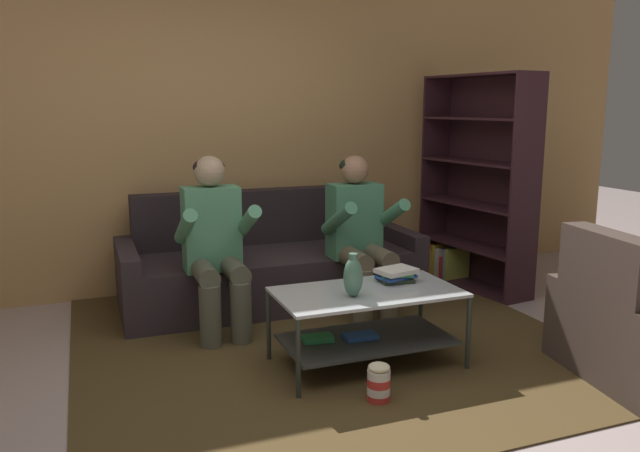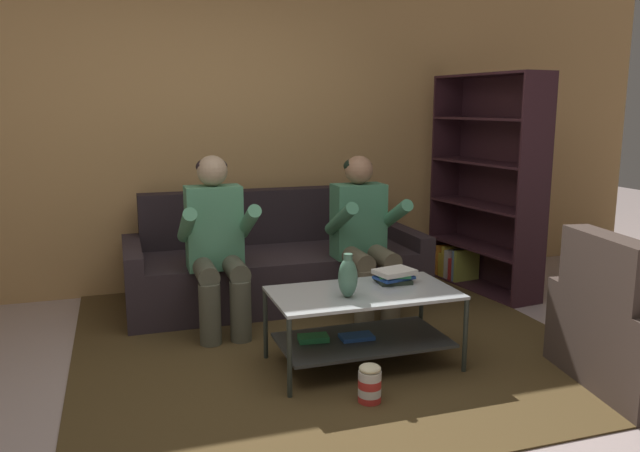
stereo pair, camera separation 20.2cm
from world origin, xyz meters
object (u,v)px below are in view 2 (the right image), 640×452
(popcorn_tub, at_px, (370,384))
(person_seated_left, at_px, (217,238))
(coffee_table, at_px, (362,317))
(bookshelf, at_px, (486,196))
(couch, at_px, (275,266))
(vase, at_px, (348,277))
(book_stack, at_px, (394,276))
(person_seated_right, at_px, (364,230))

(popcorn_tub, bearing_deg, person_seated_left, 112.95)
(person_seated_left, bearing_deg, coffee_table, -51.64)
(popcorn_tub, bearing_deg, bookshelf, 44.23)
(couch, xyz_separation_m, vase, (0.05, -1.50, 0.30))
(book_stack, bearing_deg, person_seated_left, 141.08)
(couch, xyz_separation_m, person_seated_right, (0.54, -0.54, 0.36))
(vase, height_order, popcorn_tub, vase)
(couch, distance_m, bookshelf, 1.87)
(couch, xyz_separation_m, bookshelf, (1.79, -0.17, 0.50))
(person_seated_right, height_order, book_stack, person_seated_right)
(person_seated_right, relative_size, vase, 4.66)
(book_stack, relative_size, popcorn_tub, 1.23)
(vase, distance_m, book_stack, 0.43)
(bookshelf, bearing_deg, couch, 174.51)
(person_seated_right, bearing_deg, couch, 134.98)
(person_seated_right, bearing_deg, coffee_table, -112.55)
(bookshelf, bearing_deg, book_stack, -140.15)
(coffee_table, xyz_separation_m, bookshelf, (1.62, 1.25, 0.47))
(coffee_table, bearing_deg, popcorn_tub, -106.43)
(popcorn_tub, bearing_deg, couch, 91.02)
(couch, bearing_deg, book_stack, -72.06)
(couch, bearing_deg, person_seated_right, -45.02)
(bookshelf, bearing_deg, person_seated_left, -171.14)
(couch, height_order, person_seated_left, person_seated_left)
(coffee_table, bearing_deg, couch, 96.73)
(person_seated_left, bearing_deg, bookshelf, 8.86)
(bookshelf, xyz_separation_m, popcorn_tub, (-1.76, -1.71, -0.67))
(bookshelf, distance_m, popcorn_tub, 2.54)
(person_seated_left, relative_size, book_stack, 4.55)
(vase, bearing_deg, person_seated_left, 121.22)
(coffee_table, bearing_deg, book_stack, 23.97)
(couch, height_order, bookshelf, bookshelf)
(couch, bearing_deg, person_seated_left, -135.11)
(book_stack, height_order, popcorn_tub, book_stack)
(person_seated_right, relative_size, bookshelf, 0.66)
(person_seated_left, distance_m, popcorn_tub, 1.56)
(couch, xyz_separation_m, book_stack, (0.42, -1.31, 0.23))
(book_stack, distance_m, bookshelf, 1.80)
(person_seated_left, height_order, coffee_table, person_seated_left)
(vase, distance_m, popcorn_tub, 0.61)
(bookshelf, bearing_deg, vase, -142.57)
(couch, height_order, coffee_table, couch)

